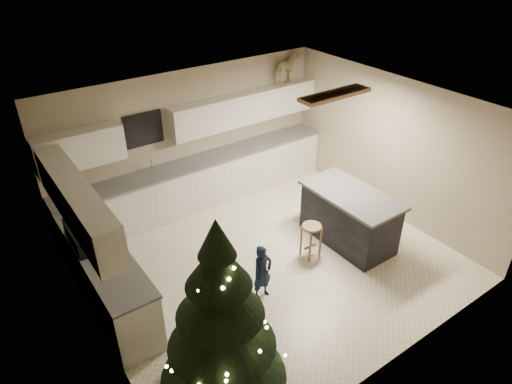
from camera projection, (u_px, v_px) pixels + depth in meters
ground_plane at (268, 261)px, 7.52m from camera, size 5.50×5.50×0.00m
room_shell at (271, 166)px, 6.64m from camera, size 5.52×5.02×2.61m
cabinetry at (169, 196)px, 7.83m from camera, size 5.50×3.20×2.00m
island at (349, 217)px, 7.77m from camera, size 0.90×1.70×0.95m
bar_stool at (311, 233)px, 7.40m from camera, size 0.32×0.32×0.61m
christmas_tree at (221, 328)px, 4.97m from camera, size 1.54×1.49×2.46m
toddler at (262, 272)px, 6.60m from camera, size 0.34×0.24×0.89m
rocking_horse at (288, 68)px, 9.05m from camera, size 0.72×0.51×0.57m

